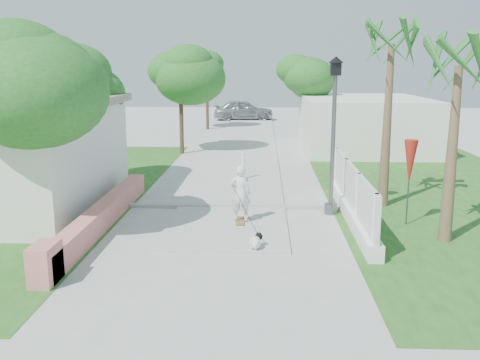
# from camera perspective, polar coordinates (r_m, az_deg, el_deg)

# --- Properties ---
(ground) EXTENTS (90.00, 90.00, 0.00)m
(ground) POSITION_cam_1_polar(r_m,az_deg,el_deg) (10.41, -2.98, -11.68)
(ground) COLOR #B7B7B2
(ground) RESTS_ON ground
(path_strip) EXTENTS (3.20, 36.00, 0.06)m
(path_strip) POSITION_cam_1_polar(r_m,az_deg,el_deg) (29.78, 0.70, 4.12)
(path_strip) COLOR #B7B7B2
(path_strip) RESTS_ON ground
(curb) EXTENTS (6.50, 0.25, 0.10)m
(curb) POSITION_cam_1_polar(r_m,az_deg,el_deg) (16.05, -0.94, -2.83)
(curb) COLOR #999993
(curb) RESTS_ON ground
(grass_left) EXTENTS (8.00, 20.00, 0.01)m
(grass_left) POSITION_cam_1_polar(r_m,az_deg,el_deg) (19.65, -21.39, -1.02)
(grass_left) COLOR #20571B
(grass_left) RESTS_ON ground
(grass_right) EXTENTS (8.00, 20.00, 0.01)m
(grass_right) POSITION_cam_1_polar(r_m,az_deg,el_deg) (18.96, 21.09, -1.46)
(grass_right) COLOR #20571B
(grass_right) RESTS_ON ground
(pink_wall) EXTENTS (0.45, 8.20, 0.80)m
(pink_wall) POSITION_cam_1_polar(r_m,az_deg,el_deg) (14.25, -14.96, -4.11)
(pink_wall) COLOR tan
(pink_wall) RESTS_ON ground
(lattice_fence) EXTENTS (0.35, 7.00, 1.50)m
(lattice_fence) POSITION_cam_1_polar(r_m,az_deg,el_deg) (15.13, 11.79, -2.09)
(lattice_fence) COLOR white
(lattice_fence) RESTS_ON ground
(building_right) EXTENTS (6.00, 8.00, 2.60)m
(building_right) POSITION_cam_1_polar(r_m,az_deg,el_deg) (28.08, 12.96, 5.93)
(building_right) COLOR silver
(building_right) RESTS_ON ground
(street_lamp) EXTENTS (0.44, 0.44, 4.44)m
(street_lamp) POSITION_cam_1_polar(r_m,az_deg,el_deg) (15.21, 9.94, 5.27)
(street_lamp) COLOR #59595E
(street_lamp) RESTS_ON ground
(bollard) EXTENTS (0.14, 0.14, 1.09)m
(bollard) POSITION_cam_1_polar(r_m,az_deg,el_deg) (19.82, 0.34, 1.65)
(bollard) COLOR white
(bollard) RESTS_ON ground
(patio_umbrella) EXTENTS (0.36, 0.36, 2.30)m
(patio_umbrella) POSITION_cam_1_polar(r_m,az_deg,el_deg) (14.71, 17.68, 1.73)
(patio_umbrella) COLOR #59595E
(patio_umbrella) RESTS_ON ground
(tree_left_near) EXTENTS (3.60, 3.60, 5.28)m
(tree_left_near) POSITION_cam_1_polar(r_m,az_deg,el_deg) (13.59, -21.33, 9.74)
(tree_left_near) COLOR #4C3826
(tree_left_near) RESTS_ON ground
(tree_left_mid) EXTENTS (3.20, 3.20, 4.85)m
(tree_left_mid) POSITION_cam_1_polar(r_m,az_deg,el_deg) (19.09, -17.39, 9.50)
(tree_left_mid) COLOR #4C3826
(tree_left_mid) RESTS_ON ground
(tree_path_left) EXTENTS (3.40, 3.40, 5.23)m
(tree_path_left) POSITION_cam_1_polar(r_m,az_deg,el_deg) (25.76, -6.35, 11.25)
(tree_path_left) COLOR #4C3826
(tree_path_left) RESTS_ON ground
(tree_path_right) EXTENTS (3.00, 3.00, 4.79)m
(tree_path_right) POSITION_cam_1_polar(r_m,az_deg,el_deg) (29.55, 7.08, 10.71)
(tree_path_right) COLOR #4C3826
(tree_path_right) RESTS_ON ground
(tree_path_far) EXTENTS (3.20, 3.20, 5.17)m
(tree_path_far) POSITION_cam_1_polar(r_m,az_deg,el_deg) (35.65, -3.53, 11.53)
(tree_path_far) COLOR #4C3826
(tree_path_far) RESTS_ON ground
(palm_far) EXTENTS (1.80, 1.80, 5.30)m
(palm_far) POSITION_cam_1_polar(r_m,az_deg,el_deg) (16.39, 15.81, 12.70)
(palm_far) COLOR brown
(palm_far) RESTS_ON ground
(palm_near) EXTENTS (1.80, 1.80, 4.70)m
(palm_near) POSITION_cam_1_polar(r_m,az_deg,el_deg) (13.43, 22.26, 10.21)
(palm_near) COLOR brown
(palm_near) RESTS_ON ground
(skateboarder) EXTENTS (0.71, 2.34, 1.61)m
(skateboarder) POSITION_cam_1_polar(r_m,az_deg,el_deg) (13.61, 0.25, -2.68)
(skateboarder) COLOR olive
(skateboarder) RESTS_ON ground
(dog) EXTENTS (0.42, 0.56, 0.41)m
(dog) POSITION_cam_1_polar(r_m,az_deg,el_deg) (12.40, 1.69, -6.57)
(dog) COLOR white
(dog) RESTS_ON ground
(parked_car) EXTENTS (4.63, 1.96, 1.56)m
(parked_car) POSITION_cam_1_polar(r_m,az_deg,el_deg) (41.83, 0.38, 7.48)
(parked_car) COLOR #ADB1B5
(parked_car) RESTS_ON ground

